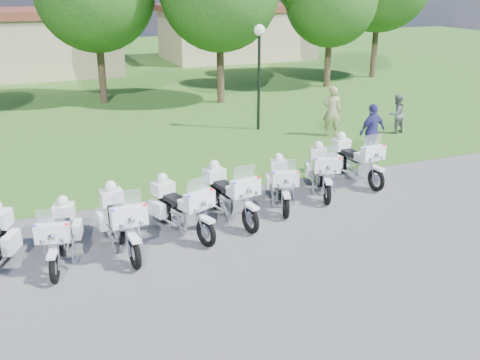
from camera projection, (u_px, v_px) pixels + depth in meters
name	position (u px, v px, depth m)	size (l,w,h in m)	color
ground	(273.00, 230.00, 12.98)	(100.00, 100.00, 0.00)	#5B5B60
grass_lawn	(103.00, 71.00, 36.46)	(100.00, 48.00, 0.01)	#30641F
motorcycle_1	(60.00, 234.00, 11.39)	(1.05, 2.19, 1.49)	black
motorcycle_2	(121.00, 220.00, 11.89)	(0.91, 2.48, 1.67)	black
motorcycle_3	(181.00, 206.00, 12.69)	(1.25, 2.28, 1.59)	black
motorcycle_4	(229.00, 193.00, 13.45)	(1.04, 2.43, 1.64)	black
motorcycle_5	(282.00, 182.00, 14.34)	(1.18, 2.14, 1.49)	black
motorcycle_6	(322.00, 170.00, 15.22)	(1.29, 2.24, 1.57)	black
motorcycle_7	(355.00, 159.00, 16.09)	(0.88, 2.43, 1.63)	black
lamp_post	(259.00, 51.00, 20.88)	(0.44, 0.44, 4.17)	black
building_west	(4.00, 42.00, 34.50)	(14.56, 8.32, 4.10)	tan
building_east	(236.00, 32.00, 42.23)	(11.44, 7.28, 4.10)	tan
bystander_a	(332.00, 111.00, 20.74)	(0.71, 0.47, 1.95)	tan
bystander_b	(396.00, 114.00, 21.17)	(0.76, 0.59, 1.55)	slate
bystander_c	(372.00, 131.00, 18.05)	(1.10, 0.46, 1.88)	navy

